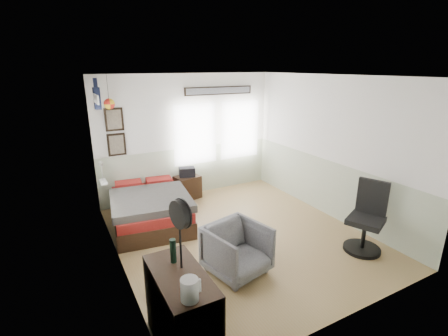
# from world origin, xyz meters

# --- Properties ---
(ground_plane) EXTENTS (4.00, 4.50, 0.01)m
(ground_plane) POSITION_xyz_m (0.00, 0.00, -0.01)
(ground_plane) COLOR #9F7E4B
(room_shell) EXTENTS (4.02, 4.52, 2.71)m
(room_shell) POSITION_xyz_m (-0.08, 0.19, 1.61)
(room_shell) COLOR silver
(room_shell) RESTS_ON ground_plane
(wall_decor) EXTENTS (3.55, 1.32, 1.44)m
(wall_decor) POSITION_xyz_m (-1.10, 1.96, 2.10)
(wall_decor) COLOR black
(wall_decor) RESTS_ON room_shell
(bed) EXTENTS (1.56, 2.04, 0.60)m
(bed) POSITION_xyz_m (-1.23, 1.24, 0.29)
(bed) COLOR #372316
(bed) RESTS_ON ground_plane
(dresser) EXTENTS (0.48, 1.00, 0.90)m
(dresser) POSITION_xyz_m (-1.74, -1.74, 0.45)
(dresser) COLOR #372316
(dresser) RESTS_ON ground_plane
(armchair) EXTENTS (0.93, 0.95, 0.72)m
(armchair) POSITION_xyz_m (-0.57, -0.87, 0.36)
(armchair) COLOR gray
(armchair) RESTS_ON ground_plane
(nightstand) EXTENTS (0.59, 0.51, 0.51)m
(nightstand) POSITION_xyz_m (-0.15, 2.03, 0.26)
(nightstand) COLOR #372316
(nightstand) RESTS_ON ground_plane
(task_chair) EXTENTS (0.67, 0.67, 1.15)m
(task_chair) POSITION_xyz_m (1.55, -1.31, 0.47)
(task_chair) COLOR black
(task_chair) RESTS_ON ground_plane
(kettle) EXTENTS (0.18, 0.16, 0.21)m
(kettle) POSITION_xyz_m (-1.79, -2.12, 1.01)
(kettle) COLOR silver
(kettle) RESTS_ON dresser
(bottle) EXTENTS (0.07, 0.07, 0.26)m
(bottle) POSITION_xyz_m (-1.72, -1.51, 1.03)
(bottle) COLOR black
(bottle) RESTS_ON dresser
(stand_fan) EXTENTS (0.14, 0.30, 0.74)m
(stand_fan) POSITION_xyz_m (-1.68, -1.64, 1.48)
(stand_fan) COLOR black
(stand_fan) RESTS_ON dresser
(black_bag) EXTENTS (0.39, 0.30, 0.20)m
(black_bag) POSITION_xyz_m (-0.15, 2.03, 0.61)
(black_bag) COLOR black
(black_bag) RESTS_ON nightstand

